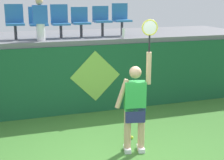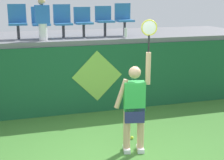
{
  "view_description": "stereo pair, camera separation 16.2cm",
  "coord_description": "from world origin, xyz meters",
  "px_view_note": "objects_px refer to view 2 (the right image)",
  "views": [
    {
      "loc": [
        -1.7,
        -4.95,
        2.85
      ],
      "look_at": [
        0.25,
        1.01,
        1.27
      ],
      "focal_mm": 53.62,
      "sensor_mm": 36.0,
      "label": 1
    },
    {
      "loc": [
        -1.54,
        -5.0,
        2.85
      ],
      "look_at": [
        0.25,
        1.01,
        1.27
      ],
      "focal_mm": 53.62,
      "sensor_mm": 36.0,
      "label": 2
    }
  ],
  "objects_px": {
    "stadium_chair_3": "(83,20)",
    "stadium_chair_4": "(104,19)",
    "tennis_player": "(134,105)",
    "spectator_0": "(42,19)",
    "stadium_chair_2": "(63,20)",
    "tennis_ball": "(132,138)",
    "stadium_chair_1": "(41,21)",
    "stadium_chair_0": "(18,20)",
    "water_bottle": "(126,33)",
    "stadium_chair_5": "(124,18)"
  },
  "relations": [
    {
      "from": "stadium_chair_3",
      "to": "tennis_ball",
      "type": "bearing_deg",
      "value": -81.3
    },
    {
      "from": "water_bottle",
      "to": "stadium_chair_2",
      "type": "relative_size",
      "value": 0.32
    },
    {
      "from": "stadium_chair_2",
      "to": "spectator_0",
      "type": "xyz_separation_m",
      "value": [
        -0.55,
        -0.47,
        0.07
      ]
    },
    {
      "from": "stadium_chair_5",
      "to": "tennis_ball",
      "type": "bearing_deg",
      "value": -104.74
    },
    {
      "from": "stadium_chair_0",
      "to": "stadium_chair_1",
      "type": "bearing_deg",
      "value": -0.46
    },
    {
      "from": "tennis_player",
      "to": "water_bottle",
      "type": "relative_size",
      "value": 9.35
    },
    {
      "from": "spectator_0",
      "to": "tennis_player",
      "type": "bearing_deg",
      "value": -64.08
    },
    {
      "from": "tennis_player",
      "to": "stadium_chair_3",
      "type": "height_order",
      "value": "stadium_chair_3"
    },
    {
      "from": "water_bottle",
      "to": "stadium_chair_0",
      "type": "xyz_separation_m",
      "value": [
        -2.58,
        0.7,
        0.33
      ]
    },
    {
      "from": "stadium_chair_5",
      "to": "spectator_0",
      "type": "bearing_deg",
      "value": -167.92
    },
    {
      "from": "tennis_ball",
      "to": "stadium_chair_5",
      "type": "distance_m",
      "value": 3.58
    },
    {
      "from": "water_bottle",
      "to": "stadium_chair_2",
      "type": "bearing_deg",
      "value": 154.36
    },
    {
      "from": "tennis_ball",
      "to": "water_bottle",
      "type": "distance_m",
      "value": 2.81
    },
    {
      "from": "water_bottle",
      "to": "stadium_chair_5",
      "type": "bearing_deg",
      "value": 75.06
    },
    {
      "from": "stadium_chair_0",
      "to": "spectator_0",
      "type": "height_order",
      "value": "spectator_0"
    },
    {
      "from": "stadium_chair_1",
      "to": "stadium_chair_4",
      "type": "xyz_separation_m",
      "value": [
        1.65,
        -0.01,
        0.02
      ]
    },
    {
      "from": "tennis_ball",
      "to": "tennis_player",
      "type": "bearing_deg",
      "value": -106.47
    },
    {
      "from": "water_bottle",
      "to": "spectator_0",
      "type": "relative_size",
      "value": 0.26
    },
    {
      "from": "tennis_player",
      "to": "stadium_chair_4",
      "type": "bearing_deg",
      "value": 84.37
    },
    {
      "from": "stadium_chair_0",
      "to": "stadium_chair_2",
      "type": "height_order",
      "value": "stadium_chair_0"
    },
    {
      "from": "stadium_chair_4",
      "to": "stadium_chair_5",
      "type": "relative_size",
      "value": 0.92
    },
    {
      "from": "tennis_player",
      "to": "stadium_chair_1",
      "type": "height_order",
      "value": "stadium_chair_1"
    },
    {
      "from": "tennis_player",
      "to": "tennis_ball",
      "type": "xyz_separation_m",
      "value": [
        0.15,
        0.52,
        -0.88
      ]
    },
    {
      "from": "stadium_chair_3",
      "to": "stadium_chair_4",
      "type": "relative_size",
      "value": 0.97
    },
    {
      "from": "tennis_player",
      "to": "spectator_0",
      "type": "height_order",
      "value": "spectator_0"
    },
    {
      "from": "stadium_chair_4",
      "to": "stadium_chair_5",
      "type": "bearing_deg",
      "value": 0.72
    },
    {
      "from": "stadium_chair_5",
      "to": "spectator_0",
      "type": "xyz_separation_m",
      "value": [
        -2.2,
        -0.47,
        0.04
      ]
    },
    {
      "from": "tennis_ball",
      "to": "stadium_chair_0",
      "type": "relative_size",
      "value": 0.08
    },
    {
      "from": "tennis_ball",
      "to": "spectator_0",
      "type": "relative_size",
      "value": 0.07
    },
    {
      "from": "water_bottle",
      "to": "stadium_chair_4",
      "type": "bearing_deg",
      "value": 117.58
    },
    {
      "from": "tennis_player",
      "to": "spectator_0",
      "type": "bearing_deg",
      "value": 115.92
    },
    {
      "from": "stadium_chair_2",
      "to": "stadium_chair_4",
      "type": "height_order",
      "value": "stadium_chair_2"
    },
    {
      "from": "water_bottle",
      "to": "stadium_chair_4",
      "type": "distance_m",
      "value": 0.84
    },
    {
      "from": "tennis_player",
      "to": "stadium_chair_4",
      "type": "xyz_separation_m",
      "value": [
        0.32,
        3.21,
        1.34
      ]
    },
    {
      "from": "tennis_player",
      "to": "stadium_chair_1",
      "type": "xyz_separation_m",
      "value": [
        -1.34,
        3.22,
        1.31
      ]
    },
    {
      "from": "tennis_player",
      "to": "spectator_0",
      "type": "xyz_separation_m",
      "value": [
        -1.34,
        2.75,
        1.41
      ]
    },
    {
      "from": "stadium_chair_1",
      "to": "stadium_chair_4",
      "type": "relative_size",
      "value": 1.0
    },
    {
      "from": "spectator_0",
      "to": "stadium_chair_5",
      "type": "bearing_deg",
      "value": 12.08
    },
    {
      "from": "stadium_chair_3",
      "to": "spectator_0",
      "type": "bearing_deg",
      "value": -156.64
    },
    {
      "from": "stadium_chair_1",
      "to": "spectator_0",
      "type": "height_order",
      "value": "spectator_0"
    },
    {
      "from": "stadium_chair_4",
      "to": "tennis_player",
      "type": "bearing_deg",
      "value": -95.63
    },
    {
      "from": "tennis_ball",
      "to": "stadium_chair_5",
      "type": "xyz_separation_m",
      "value": [
        0.71,
        2.7,
        2.25
      ]
    },
    {
      "from": "water_bottle",
      "to": "stadium_chair_2",
      "type": "xyz_separation_m",
      "value": [
        -1.46,
        0.7,
        0.31
      ]
    },
    {
      "from": "tennis_player",
      "to": "stadium_chair_5",
      "type": "bearing_deg",
      "value": 74.97
    },
    {
      "from": "tennis_player",
      "to": "stadium_chair_3",
      "type": "relative_size",
      "value": 3.22
    },
    {
      "from": "stadium_chair_0",
      "to": "spectator_0",
      "type": "relative_size",
      "value": 0.84
    },
    {
      "from": "stadium_chair_2",
      "to": "tennis_ball",
      "type": "bearing_deg",
      "value": -70.8
    },
    {
      "from": "water_bottle",
      "to": "stadium_chair_3",
      "type": "distance_m",
      "value": 1.2
    },
    {
      "from": "tennis_ball",
      "to": "stadium_chair_5",
      "type": "bearing_deg",
      "value": 75.26
    },
    {
      "from": "stadium_chair_0",
      "to": "stadium_chair_3",
      "type": "xyz_separation_m",
      "value": [
        1.64,
        -0.01,
        -0.04
      ]
    }
  ]
}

